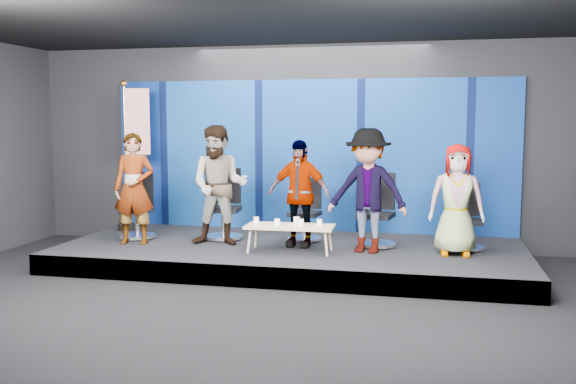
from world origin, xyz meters
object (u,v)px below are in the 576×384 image
chair_d (377,222)px  mug_a (256,220)px  mug_e (320,222)px  mug_c (296,220)px  flag_stand (133,151)px  mug_d (301,223)px  chair_b (224,216)px  panelist_b (219,185)px  panelist_e (457,200)px  coffee_table (290,227)px  panelist_c (299,193)px  panelist_d (368,191)px  chair_a (138,217)px  mug_b (277,222)px  chair_c (306,220)px  panelist_a (134,189)px  chair_e (466,228)px

chair_d → mug_a: chair_d is taller
mug_e → mug_c: bearing=173.7°
mug_c → flag_stand: flag_stand is taller
mug_d → flag_stand: 3.61m
chair_b → mug_d: (1.44, -0.86, 0.07)m
panelist_b → mug_a: (0.64, -0.22, -0.48)m
panelist_e → mug_e: 1.97m
coffee_table → mug_a: mug_a is taller
panelist_c → mug_e: panelist_c is taller
panelist_d → mug_a: panelist_d is taller
panelist_b → coffee_table: panelist_b is taller
chair_a → mug_c: (2.73, -0.43, 0.10)m
chair_a → flag_stand: (-0.39, 0.70, 1.02)m
mug_b → chair_a: bearing=166.2°
chair_c → mug_c: chair_c is taller
panelist_b → panelist_e: panelist_b is taller
panelist_c → chair_d: bearing=20.0°
panelist_b → chair_c: (1.21, 0.66, -0.59)m
coffee_table → panelist_a: bearing=178.1°
chair_e → flag_stand: (-5.56, 0.46, 1.05)m
chair_e → flag_stand: bearing=173.4°
chair_b → chair_d: size_ratio=1.02×
mug_c → panelist_e: bearing=5.1°
chair_e → mug_b: bearing=-164.4°
chair_e → coffee_table: (-2.51, -0.79, 0.04)m
panelist_c → mug_d: bearing=-68.4°
panelist_e → mug_d: bearing=-171.8°
panelist_c → panelist_d: 1.09m
chair_b → coffee_table: size_ratio=0.88×
chair_b → panelist_d: bearing=-19.3°
chair_d → flag_stand: flag_stand is taller
chair_c → panelist_d: bearing=-28.0°
panelist_a → chair_c: (2.52, 0.87, -0.53)m
chair_b → mug_c: size_ratio=10.65×
chair_b → panelist_c: bearing=-20.5°
coffee_table → mug_a: 0.54m
chair_b → mug_e: size_ratio=12.70×
mug_b → mug_e: size_ratio=1.08×
mug_a → mug_b: (0.35, -0.13, 0.00)m
panelist_a → mug_a: bearing=-10.0°
coffee_table → chair_d: bearing=31.3°
chair_e → panelist_e: size_ratio=0.62×
chair_d → flag_stand: (-4.25, 0.52, 1.01)m
mug_b → flag_stand: (-2.88, 1.31, 0.93)m
chair_e → panelist_c: bearing=-174.1°
coffee_table → mug_e: mug_e is taller
panelist_d → panelist_e: size_ratio=1.14×
chair_c → mug_e: chair_c is taller
coffee_table → mug_b: (-0.18, -0.06, 0.08)m
chair_c → panelist_b: bearing=-144.8°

